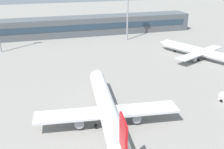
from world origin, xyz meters
TOP-DOWN VIEW (x-y plane):
  - ground_plane at (0.00, 40.00)m, footprint 400.00×400.00m
  - terminal_building at (0.00, 104.55)m, footprint 112.02×12.13m
  - airplane_near at (-11.01, 20.21)m, footprint 31.65×45.15m
  - airplane_mid at (33.89, 53.99)m, footprint 24.94×34.57m
  - floodlight_tower_west at (17.37, 88.15)m, footprint 3.20×0.80m

SIDE VIEW (x-z plane):
  - ground_plane at x=0.00m, z-range 0.00..0.00m
  - airplane_mid at x=33.89m, z-range -1.78..7.35m
  - airplane_near at x=-11.01m, z-range -2.18..8.98m
  - terminal_building at x=0.00m, z-range 0.00..9.00m
  - floodlight_tower_west at x=17.37m, z-range 2.07..31.38m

